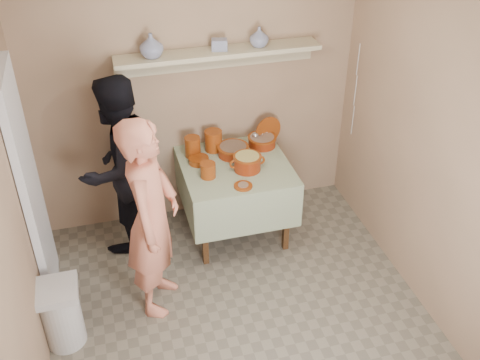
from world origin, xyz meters
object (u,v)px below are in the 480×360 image
object	(u,v)px
person_helper	(119,167)
cazuela_rice	(247,161)
trash_bin	(61,315)
serving_table	(235,175)
person_cook	(152,219)

from	to	relation	value
person_helper	cazuela_rice	xyz separation A→B (m)	(1.10, -0.22, 0.01)
person_helper	trash_bin	bearing A→B (deg)	20.50
serving_table	cazuela_rice	world-z (taller)	cazuela_rice
person_cook	serving_table	xyz separation A→B (m)	(0.85, 0.72, -0.21)
person_cook	serving_table	distance (m)	1.13
person_cook	serving_table	world-z (taller)	person_cook
person_helper	trash_bin	size ratio (longest dim) A/B	2.99
serving_table	cazuela_rice	distance (m)	0.25
cazuela_rice	trash_bin	world-z (taller)	cazuela_rice
cazuela_rice	serving_table	bearing A→B (deg)	126.46
serving_table	person_cook	bearing A→B (deg)	-139.55
trash_bin	person_cook	bearing A→B (deg)	17.75
person_helper	person_cook	bearing A→B (deg)	61.06
person_cook	cazuela_rice	size ratio (longest dim) A/B	5.17
serving_table	cazuela_rice	bearing A→B (deg)	-53.54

